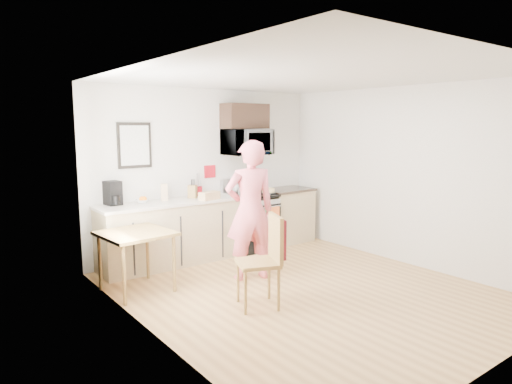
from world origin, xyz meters
TOP-DOWN VIEW (x-y plane):
  - floor at (0.00, 0.00)m, footprint 4.60×4.60m
  - back_wall at (0.00, 2.30)m, footprint 4.00×0.04m
  - front_wall at (0.00, -2.30)m, footprint 4.00×0.04m
  - left_wall at (-2.00, 0.00)m, footprint 0.04×4.60m
  - right_wall at (2.00, 0.00)m, footprint 0.04×4.60m
  - ceiling at (0.00, 0.00)m, footprint 4.00×4.60m
  - window at (-1.96, 0.80)m, footprint 0.06×1.40m
  - cabinet_left at (-0.80, 2.00)m, footprint 2.10×0.60m
  - countertop_left at (-0.80, 2.00)m, footprint 2.14×0.64m
  - cabinet_right at (1.43, 2.00)m, footprint 0.84×0.60m
  - countertop_right at (1.43, 2.00)m, footprint 0.88×0.64m
  - range at (0.63, 1.98)m, footprint 0.76×0.70m
  - microwave at (0.63, 2.08)m, footprint 0.76×0.51m
  - upper_cabinet at (0.63, 2.12)m, footprint 0.76×0.35m
  - wall_art at (-1.20, 2.28)m, footprint 0.50×0.04m
  - wall_trivet at (0.05, 2.28)m, footprint 0.20×0.02m
  - person at (-0.26, 0.78)m, footprint 0.77×0.62m
  - dining_table at (-1.65, 1.25)m, footprint 0.79×0.79m
  - chair at (-0.63, -0.10)m, footprint 0.61×0.58m
  - knife_block at (-0.39, 2.07)m, footprint 0.15×0.15m
  - utensil_crock at (-0.20, 2.22)m, footprint 0.12×0.12m
  - fruit_bowl at (-1.18, 2.12)m, footprint 0.26×0.26m
  - milk_carton at (-0.84, 2.11)m, footprint 0.12×0.12m
  - coffee_maker at (-1.57, 2.19)m, footprint 0.22×0.29m
  - bread_bag at (-0.27, 1.78)m, footprint 0.34×0.22m
  - cake at (0.89, 1.83)m, footprint 0.26×0.26m
  - kettle at (0.44, 2.17)m, footprint 0.19×0.19m
  - pot at (0.43, 1.86)m, footprint 0.22×0.38m

SIDE VIEW (x-z plane):
  - floor at x=0.00m, z-range 0.00..0.00m
  - range at x=0.63m, z-range -0.14..1.02m
  - cabinet_left at x=-0.80m, z-range 0.00..0.90m
  - cabinet_right at x=1.43m, z-range 0.00..0.90m
  - dining_table at x=-1.65m, z-range 0.29..1.03m
  - chair at x=-0.63m, z-range 0.15..1.20m
  - countertop_left at x=-0.80m, z-range 0.90..0.94m
  - countertop_right at x=1.43m, z-range 0.90..0.94m
  - person at x=-0.26m, z-range 0.00..1.85m
  - cake at x=0.89m, z-range 0.92..1.01m
  - fruit_bowl at x=-1.18m, z-range 0.93..1.02m
  - pot at x=0.43m, z-range 0.93..1.04m
  - bread_bag at x=-0.27m, z-range 0.94..1.06m
  - kettle at x=0.44m, z-range 0.91..1.14m
  - knife_block at x=-0.39m, z-range 0.94..1.14m
  - milk_carton at x=-0.84m, z-range 0.94..1.18m
  - utensil_crock at x=-0.20m, z-range 0.90..1.26m
  - coffee_maker at x=-1.57m, z-range 0.93..1.26m
  - back_wall at x=0.00m, z-range 0.00..2.60m
  - front_wall at x=0.00m, z-range 0.00..2.60m
  - left_wall at x=-2.00m, z-range 0.00..2.60m
  - right_wall at x=2.00m, z-range 0.00..2.60m
  - wall_trivet at x=0.05m, z-range 1.20..1.40m
  - window at x=-1.96m, z-range 0.80..2.30m
  - wall_art at x=-1.20m, z-range 1.43..2.08m
  - microwave at x=0.63m, z-range 1.55..1.97m
  - upper_cabinet at x=0.63m, z-range 1.98..2.38m
  - ceiling at x=0.00m, z-range 2.58..2.62m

